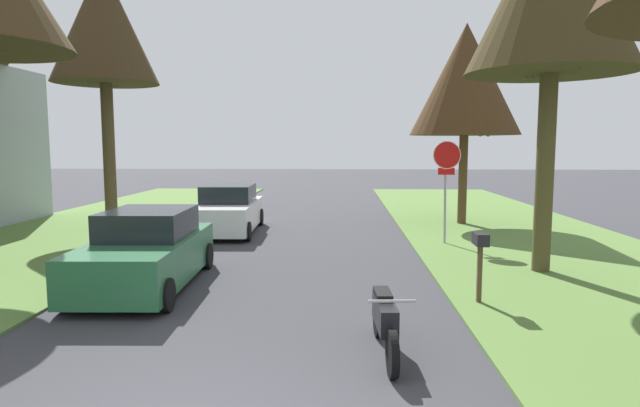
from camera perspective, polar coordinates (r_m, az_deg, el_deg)
name	(u,v)px	position (r m, az deg, el deg)	size (l,w,h in m)	color
stop_sign_far	(446,170)	(15.84, 13.34, 3.54)	(0.81, 0.28, 2.97)	#9EA0A5
street_tree_right_mid_b	(466,80)	(20.19, 15.29, 12.61)	(3.91, 3.91, 7.15)	brown
street_tree_left_mid_b	(104,25)	(20.17, -22.11, 17.23)	(3.52, 3.52, 8.91)	#493A24
parked_sedan_green	(147,252)	(11.53, -18.00, -4.92)	(2.08, 4.46, 1.57)	#28663D
parked_sedan_white	(228,211)	(18.01, -9.79, -0.77)	(2.08, 4.46, 1.57)	white
parked_motorcycle	(385,320)	(7.61, 6.91, -12.29)	(0.60, 2.05, 0.97)	black
curbside_mailbox	(480,247)	(10.10, 16.75, -4.51)	(0.22, 0.44, 1.27)	brown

